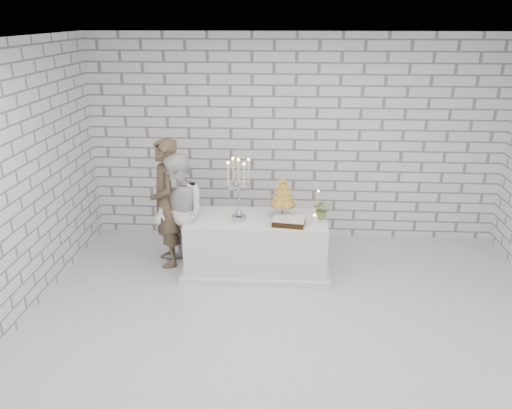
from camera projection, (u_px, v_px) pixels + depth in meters
name	position (u px, v px, depth m)	size (l,w,h in m)	color
ground	(293.00, 326.00, 5.63)	(6.00, 5.00, 0.01)	silver
ceiling	(302.00, 40.00, 4.58)	(6.00, 5.00, 0.01)	white
wall_back	(295.00, 140.00, 7.45)	(6.00, 0.01, 3.00)	white
wall_front	(304.00, 353.00, 2.77)	(6.00, 0.01, 3.00)	white
wall_left	(6.00, 192.00, 5.28)	(0.01, 5.00, 3.00)	white
cake_table	(257.00, 245.00, 6.72)	(1.80, 0.80, 0.75)	white
groom	(166.00, 203.00, 6.77)	(0.63, 0.42, 1.74)	#443622
bride	(179.00, 214.00, 6.63)	(0.77, 0.60, 1.58)	silver
candelabra	(239.00, 189.00, 6.41)	(0.33, 0.33, 0.81)	#A7A8B2
croquembouche	(283.00, 197.00, 6.55)	(0.34, 0.34, 0.53)	#AD872D
chocolate_cake	(289.00, 221.00, 6.38)	(0.39, 0.28, 0.08)	black
pillar_candle	(314.00, 220.00, 6.38)	(0.08, 0.08, 0.12)	white
extra_taper	(318.00, 203.00, 6.64)	(0.06, 0.06, 0.32)	beige
flowers	(322.00, 209.00, 6.53)	(0.24, 0.21, 0.27)	#5D783B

